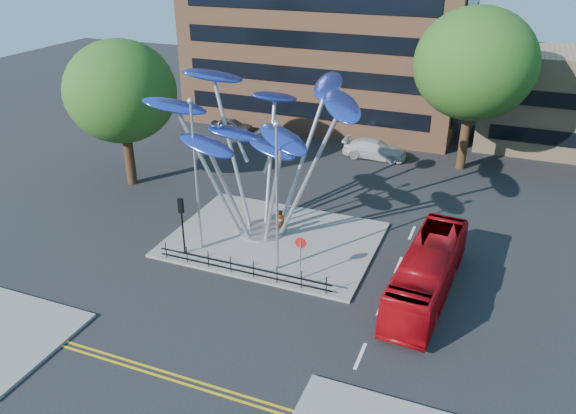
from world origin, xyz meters
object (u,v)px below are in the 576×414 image
at_px(no_entry_sign_island, 301,251).
at_px(parked_car_mid, 277,137).
at_px(pedestrian, 280,222).
at_px(red_bus, 427,273).
at_px(street_lamp_left, 195,163).
at_px(leaf_sculpture, 260,124).
at_px(traffic_light_island, 182,215).
at_px(street_lamp_right, 277,185).
at_px(parked_car_right, 375,149).
at_px(tree_right, 475,64).
at_px(parked_car_left, 232,126).
at_px(tree_left, 121,92).

bearing_deg(no_entry_sign_island, parked_car_mid, 116.21).
height_order(pedestrian, parked_car_mid, pedestrian).
bearing_deg(red_bus, street_lamp_left, -175.20).
height_order(leaf_sculpture, street_lamp_left, leaf_sculpture).
relative_size(leaf_sculpture, traffic_light_island, 3.71).
bearing_deg(street_lamp_right, red_bus, 5.04).
relative_size(traffic_light_island, no_entry_sign_island, 1.40).
xyz_separation_m(leaf_sculpture, parked_car_right, (3.28, 14.98, -6.13)).
bearing_deg(tree_right, parked_car_left, 177.20).
bearing_deg(parked_car_left, red_bus, -141.02).
distance_m(tree_right, parked_car_mid, 17.10).
distance_m(leaf_sculpture, street_lamp_left, 4.28).
height_order(traffic_light_island, parked_car_mid, traffic_light_island).
distance_m(leaf_sculpture, traffic_light_island, 6.65).
xyz_separation_m(tree_right, leaf_sculpture, (-10.07, -15.32, -1.16)).
bearing_deg(street_lamp_right, tree_left, 154.23).
bearing_deg(leaf_sculpture, parked_car_right, 77.66).
bearing_deg(pedestrian, tree_left, -27.81).
relative_size(red_bus, parked_car_mid, 2.36).
height_order(no_entry_sign_island, parked_car_right, no_entry_sign_island).
distance_m(tree_left, pedestrian, 14.75).
relative_size(street_lamp_right, no_entry_sign_island, 3.39).
bearing_deg(parked_car_left, parked_car_right, -103.70).
distance_m(tree_left, leaf_sculpture, 12.38).
xyz_separation_m(leaf_sculpture, no_entry_sign_island, (4.07, -4.16, -5.06)).
height_order(tree_right, street_lamp_left, tree_right).
relative_size(tree_left, street_lamp_left, 1.17).
relative_size(leaf_sculpture, street_lamp_left, 1.45).
relative_size(tree_right, parked_car_left, 3.09).
relative_size(tree_left, traffic_light_island, 3.01).
relative_size(pedestrian, parked_car_right, 0.31).
xyz_separation_m(tree_right, street_lamp_right, (-7.50, -19.00, -2.94)).
bearing_deg(tree_right, leaf_sculpture, -123.31).
bearing_deg(tree_right, parked_car_mid, -178.72).
relative_size(no_entry_sign_island, parked_car_right, 0.48).
relative_size(tree_left, parked_car_mid, 2.56).
bearing_deg(pedestrian, parked_car_right, -111.55).
distance_m(tree_right, street_lamp_left, 22.49).
bearing_deg(leaf_sculpture, parked_car_left, 122.51).
xyz_separation_m(street_lamp_right, red_bus, (7.81, 0.69, -3.77)).
xyz_separation_m(tree_right, red_bus, (0.31, -18.31, -6.71)).
bearing_deg(parked_car_right, parked_car_mid, 88.39).
xyz_separation_m(street_lamp_left, no_entry_sign_island, (6.50, -0.98, -3.54)).
height_order(tree_right, parked_car_right, tree_right).
xyz_separation_m(tree_right, traffic_light_island, (-13.00, -19.50, -5.42)).
relative_size(pedestrian, parked_car_mid, 0.39).
distance_m(red_bus, parked_car_mid, 23.89).
bearing_deg(street_lamp_right, leaf_sculpture, 124.91).
distance_m(leaf_sculpture, parked_car_mid, 17.07).
bearing_deg(parked_car_mid, parked_car_right, -91.75).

